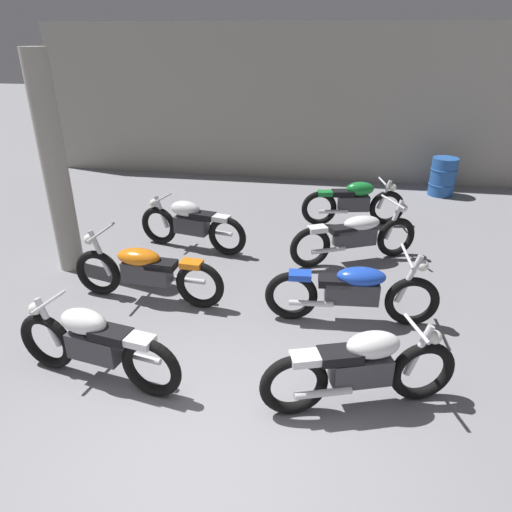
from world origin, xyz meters
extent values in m
plane|color=gray|center=(0.00, 0.00, 0.00)|extent=(60.00, 60.00, 0.00)
cube|color=#9E998E|center=(0.00, 9.02, 1.80)|extent=(12.68, 0.24, 3.60)
cylinder|color=#9E998E|center=(-2.99, 3.31, 1.60)|extent=(0.36, 0.36, 3.20)
torus|color=black|center=(-1.95, 0.98, 0.34)|extent=(0.68, 0.23, 0.67)
torus|color=black|center=(-0.67, 0.74, 0.34)|extent=(0.68, 0.23, 0.67)
cylinder|color=silver|center=(-1.87, 0.96, 0.59)|extent=(0.25, 0.11, 0.56)
cube|color=#38383D|center=(-1.31, 0.86, 0.44)|extent=(0.61, 0.34, 0.28)
ellipsoid|color=white|center=(-1.41, 0.88, 0.72)|extent=(0.56, 0.37, 0.26)
cube|color=black|center=(-1.09, 0.82, 0.64)|extent=(0.44, 0.31, 0.10)
cube|color=white|center=(-0.77, 0.76, 0.64)|extent=(0.31, 0.25, 0.08)
cylinder|color=silver|center=(-1.81, 0.95, 0.85)|extent=(0.12, 0.48, 0.04)
sphere|color=white|center=(-2.01, 0.99, 0.73)|extent=(0.14, 0.14, 0.14)
cylinder|color=silver|center=(-0.89, 0.91, 0.32)|extent=(0.55, 0.17, 0.07)
torus|color=black|center=(-2.15, 2.58, 0.34)|extent=(0.68, 0.16, 0.67)
torus|color=black|center=(-0.66, 2.47, 0.34)|extent=(0.68, 0.16, 0.67)
cylinder|color=silver|center=(-2.07, 2.58, 0.65)|extent=(0.28, 0.09, 0.66)
cube|color=#38383D|center=(-1.41, 2.53, 0.44)|extent=(0.68, 0.29, 0.28)
ellipsoid|color=orange|center=(-1.51, 2.53, 0.66)|extent=(0.62, 0.36, 0.22)
cube|color=black|center=(-1.19, 2.51, 0.57)|extent=(0.42, 0.27, 0.10)
cube|color=orange|center=(-0.76, 2.48, 0.64)|extent=(0.29, 0.22, 0.08)
cylinder|color=silver|center=(-2.01, 2.57, 0.96)|extent=(0.08, 0.68, 0.04)
sphere|color=white|center=(-2.21, 2.59, 0.84)|extent=(0.14, 0.14, 0.14)
cylinder|color=silver|center=(-0.90, 2.62, 0.32)|extent=(0.55, 0.11, 0.07)
torus|color=black|center=(-1.95, 4.43, 0.34)|extent=(0.68, 0.24, 0.67)
torus|color=black|center=(-0.67, 4.16, 0.34)|extent=(0.68, 0.24, 0.67)
cylinder|color=silver|center=(-1.87, 4.41, 0.59)|extent=(0.25, 0.12, 0.56)
cube|color=#38383D|center=(-1.31, 4.29, 0.44)|extent=(0.61, 0.35, 0.28)
ellipsoid|color=white|center=(-1.41, 4.31, 0.72)|extent=(0.57, 0.38, 0.26)
cube|color=black|center=(-1.09, 4.25, 0.64)|extent=(0.44, 0.32, 0.10)
cube|color=white|center=(-0.77, 4.18, 0.64)|extent=(0.31, 0.25, 0.08)
cylinder|color=silver|center=(-1.81, 4.40, 0.85)|extent=(0.13, 0.48, 0.04)
sphere|color=white|center=(-2.01, 4.44, 0.73)|extent=(0.14, 0.14, 0.14)
cylinder|color=silver|center=(-0.89, 4.34, 0.32)|extent=(0.55, 0.18, 0.07)
torus|color=black|center=(1.99, 1.14, 0.34)|extent=(0.67, 0.32, 0.67)
torus|color=black|center=(0.76, 0.72, 0.34)|extent=(0.67, 0.32, 0.67)
cylinder|color=silver|center=(1.92, 1.11, 0.59)|extent=(0.25, 0.14, 0.56)
cube|color=#38383D|center=(1.38, 0.93, 0.44)|extent=(0.62, 0.41, 0.28)
ellipsoid|color=white|center=(1.47, 0.96, 0.72)|extent=(0.58, 0.43, 0.26)
cube|color=black|center=(1.17, 0.86, 0.64)|extent=(0.46, 0.36, 0.10)
cube|color=white|center=(0.86, 0.76, 0.64)|extent=(0.33, 0.28, 0.08)
cylinder|color=silver|center=(1.86, 1.10, 0.85)|extent=(0.19, 0.47, 0.04)
sphere|color=white|center=(2.05, 1.16, 0.73)|extent=(0.14, 0.14, 0.14)
cylinder|color=silver|center=(1.04, 0.68, 0.32)|extent=(0.54, 0.24, 0.07)
torus|color=black|center=(2.06, 2.51, 0.34)|extent=(0.68, 0.16, 0.67)
torus|color=black|center=(0.56, 2.39, 0.34)|extent=(0.68, 0.16, 0.67)
cylinder|color=silver|center=(1.98, 2.51, 0.65)|extent=(0.28, 0.09, 0.66)
cube|color=#38383D|center=(1.31, 2.45, 0.44)|extent=(0.68, 0.29, 0.28)
ellipsoid|color=blue|center=(1.41, 2.46, 0.66)|extent=(0.62, 0.37, 0.22)
cube|color=black|center=(1.09, 2.44, 0.57)|extent=(0.42, 0.27, 0.10)
cube|color=blue|center=(0.66, 2.40, 0.64)|extent=(0.29, 0.22, 0.08)
cylinder|color=silver|center=(1.92, 2.50, 0.96)|extent=(0.09, 0.68, 0.04)
sphere|color=white|center=(2.12, 2.52, 0.84)|extent=(0.14, 0.14, 0.14)
cylinder|color=silver|center=(0.82, 2.28, 0.32)|extent=(0.55, 0.11, 0.07)
torus|color=black|center=(2.06, 4.58, 0.34)|extent=(0.65, 0.39, 0.67)
torus|color=black|center=(0.70, 3.93, 0.34)|extent=(0.65, 0.39, 0.67)
cylinder|color=silver|center=(1.99, 4.55, 0.65)|extent=(0.28, 0.18, 0.66)
cube|color=#38383D|center=(1.38, 4.26, 0.44)|extent=(0.70, 0.50, 0.28)
ellipsoid|color=white|center=(1.47, 4.30, 0.66)|extent=(0.68, 0.55, 0.22)
cube|color=black|center=(1.18, 4.16, 0.57)|extent=(0.46, 0.39, 0.10)
cube|color=white|center=(0.80, 3.98, 0.64)|extent=(0.34, 0.30, 0.08)
cylinder|color=silver|center=(1.93, 4.52, 0.96)|extent=(0.33, 0.63, 0.04)
sphere|color=white|center=(2.11, 4.61, 0.84)|extent=(0.14, 0.14, 0.14)
cylinder|color=silver|center=(0.99, 3.92, 0.32)|extent=(0.53, 0.30, 0.07)
torus|color=black|center=(2.03, 6.03, 0.34)|extent=(0.68, 0.24, 0.67)
torus|color=black|center=(0.75, 5.78, 0.34)|extent=(0.68, 0.24, 0.67)
cylinder|color=silver|center=(1.95, 6.02, 0.59)|extent=(0.25, 0.12, 0.56)
cube|color=#38383D|center=(1.39, 5.90, 0.44)|extent=(0.61, 0.35, 0.28)
ellipsoid|color=#197F33|center=(1.49, 5.92, 0.72)|extent=(0.56, 0.38, 0.26)
cube|color=black|center=(1.17, 5.86, 0.64)|extent=(0.44, 0.31, 0.10)
cube|color=#197F33|center=(0.85, 5.80, 0.64)|extent=(0.31, 0.25, 0.08)
cylinder|color=silver|center=(1.89, 6.01, 0.85)|extent=(0.13, 0.48, 0.04)
sphere|color=white|center=(2.08, 6.04, 0.73)|extent=(0.14, 0.14, 0.14)
cylinder|color=silver|center=(1.02, 5.70, 0.32)|extent=(0.55, 0.18, 0.07)
cylinder|color=#23519E|center=(3.41, 8.13, 0.42)|extent=(0.56, 0.56, 0.85)
torus|color=#23519E|center=(3.41, 8.13, 0.59)|extent=(0.59, 0.59, 0.03)
torus|color=#23519E|center=(3.41, 8.13, 0.26)|extent=(0.59, 0.59, 0.03)
camera|label=1|loc=(1.00, -2.82, 3.36)|focal=33.20mm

